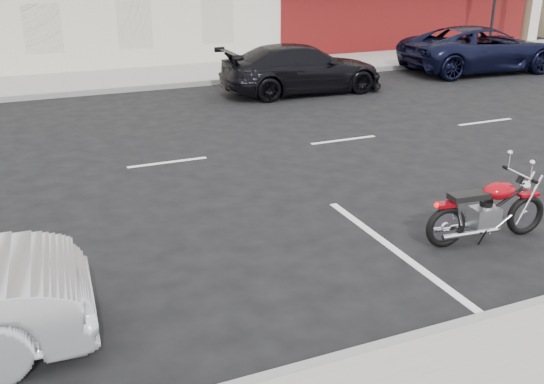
{
  "coord_description": "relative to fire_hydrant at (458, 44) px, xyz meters",
  "views": [
    {
      "loc": [
        -4.56,
        -11.34,
        3.86
      ],
      "look_at": [
        -1.51,
        -4.17,
        0.8
      ],
      "focal_mm": 40.0,
      "sensor_mm": 36.0,
      "label": 1
    }
  ],
  "objects": [
    {
      "name": "fire_hydrant",
      "position": [
        0.0,
        0.0,
        0.0
      ],
      "size": [
        0.2,
        0.2,
        0.72
      ],
      "color": "beige",
      "rests_on": "sidewalk_far"
    },
    {
      "name": "ground",
      "position": [
        -12.0,
        -8.5,
        -0.53
      ],
      "size": [
        120.0,
        120.0,
        0.0
      ],
      "primitive_type": "plane",
      "color": "black",
      "rests_on": "ground"
    },
    {
      "name": "motorcycle",
      "position": [
        -9.94,
        -13.82,
        -0.08
      ],
      "size": [
        1.96,
        0.65,
        0.98
      ],
      "rotation": [
        0.0,
        0.0,
        -0.09
      ],
      "color": "black",
      "rests_on": "ground"
    },
    {
      "name": "suv_far",
      "position": [
        -1.44,
        -2.93,
        0.25
      ],
      "size": [
        5.79,
        2.95,
        1.57
      ],
      "primitive_type": "imported",
      "rotation": [
        0.0,
        0.0,
        1.51
      ],
      "color": "black",
      "rests_on": "ground"
    },
    {
      "name": "car_far",
      "position": [
        -8.69,
        -3.62,
        0.18
      ],
      "size": [
        4.94,
        2.09,
        1.42
      ],
      "primitive_type": "imported",
      "rotation": [
        0.0,
        0.0,
        1.55
      ],
      "color": "black",
      "rests_on": "ground"
    },
    {
      "name": "curb_far",
      "position": [
        -17.0,
        -1.5,
        -0.45
      ],
      "size": [
        80.0,
        0.12,
        0.16
      ],
      "primitive_type": "cube",
      "color": "gray",
      "rests_on": "ground"
    },
    {
      "name": "sidewalk_far",
      "position": [
        -17.0,
        0.2,
        -0.45
      ],
      "size": [
        80.0,
        3.4,
        0.15
      ],
      "primitive_type": "cube",
      "color": "gray",
      "rests_on": "ground"
    }
  ]
}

